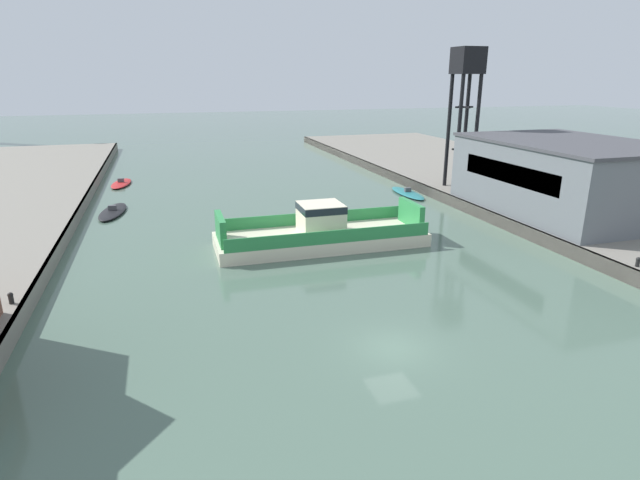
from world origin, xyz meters
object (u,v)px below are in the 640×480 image
at_px(chain_ferry, 321,233).
at_px(moored_boat_mid_left, 113,212).
at_px(warehouse_shed, 567,176).
at_px(moored_boat_near_left, 121,183).
at_px(moored_boat_near_right, 408,193).
at_px(crane_tower, 466,81).

xyz_separation_m(chain_ferry, moored_boat_mid_left, (-18.19, 17.02, -0.92)).
relative_size(moored_boat_mid_left, warehouse_shed, 0.41).
relative_size(moored_boat_near_left, moored_boat_near_right, 0.92).
bearing_deg(chain_ferry, crane_tower, 31.75).
bearing_deg(moored_boat_near_left, moored_boat_mid_left, -89.79).
xyz_separation_m(chain_ferry, moored_boat_near_right, (16.30, 16.06, -0.93)).
height_order(moored_boat_near_left, moored_boat_near_right, moored_boat_near_left).
xyz_separation_m(moored_boat_near_left, crane_tower, (39.92, -19.54, 13.32)).
xyz_separation_m(moored_boat_near_left, moored_boat_near_right, (34.55, -16.88, -0.01)).
distance_m(warehouse_shed, crane_tower, 16.45).
relative_size(moored_boat_mid_left, crane_tower, 0.51).
relative_size(moored_boat_near_left, moored_boat_mid_left, 0.90).
height_order(chain_ferry, moored_boat_mid_left, chain_ferry).
bearing_deg(moored_boat_near_left, moored_boat_near_right, -26.05).
relative_size(chain_ferry, crane_tower, 1.13).
bearing_deg(crane_tower, chain_ferry, -148.25).
bearing_deg(moored_boat_mid_left, crane_tower, -5.17).
xyz_separation_m(moored_boat_near_left, warehouse_shed, (43.69, -32.89, 4.49)).
height_order(warehouse_shed, crane_tower, crane_tower).
bearing_deg(moored_boat_mid_left, warehouse_shed, -21.24).
bearing_deg(moored_boat_near_left, warehouse_shed, -36.97).
bearing_deg(moored_boat_mid_left, chain_ferry, -43.09).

